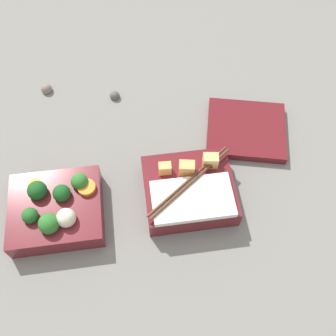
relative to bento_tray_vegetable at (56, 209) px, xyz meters
The scene contains 6 objects.
ground_plane 0.13m from the bento_tray_vegetable, ahead, with size 3.00×3.00×0.00m, color slate.
bento_tray_vegetable is the anchor object (origin of this frame).
bento_tray_rice 0.25m from the bento_tray_vegetable, ahead, with size 0.18×0.15×0.07m.
bento_lid 0.43m from the bento_tray_vegetable, 19.77° to the left, with size 0.17×0.15×0.02m, color maroon.
pebble_0 0.31m from the bento_tray_vegetable, 66.47° to the left, with size 0.02×0.02×0.02m, color #595651.
pebble_1 0.32m from the bento_tray_vegetable, 95.44° to the left, with size 0.02×0.02×0.02m, color #7A6B5B.
Camera 1 is at (0.04, -0.35, 0.70)m, focal length 42.00 mm.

